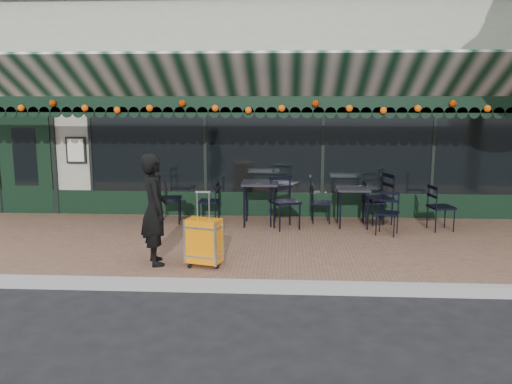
# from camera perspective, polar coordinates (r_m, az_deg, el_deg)

# --- Properties ---
(ground) EXTENTS (80.00, 80.00, 0.00)m
(ground) POSITION_cam_1_polar(r_m,az_deg,el_deg) (7.51, -2.16, -10.20)
(ground) COLOR black
(ground) RESTS_ON ground
(sidewalk) EXTENTS (18.00, 4.00, 0.15)m
(sidewalk) POSITION_cam_1_polar(r_m,az_deg,el_deg) (9.39, -0.98, -5.56)
(sidewalk) COLOR brown
(sidewalk) RESTS_ON ground
(curb) EXTENTS (18.00, 0.16, 0.15)m
(curb) POSITION_cam_1_polar(r_m,az_deg,el_deg) (7.41, -2.22, -9.87)
(curb) COLOR #9E9E99
(curb) RESTS_ON ground
(restaurant_building) EXTENTS (12.00, 9.60, 4.50)m
(restaurant_building) POSITION_cam_1_polar(r_m,az_deg,el_deg) (14.87, 0.72, 8.77)
(restaurant_building) COLOR gray
(restaurant_building) RESTS_ON ground
(woman) EXTENTS (0.60, 0.71, 1.64)m
(woman) POSITION_cam_1_polar(r_m,az_deg,el_deg) (8.05, -10.64, -1.81)
(woman) COLOR black
(woman) RESTS_ON sidewalk
(suitcase) EXTENTS (0.54, 0.39, 1.11)m
(suitcase) POSITION_cam_1_polar(r_m,az_deg,el_deg) (7.91, -5.52, -5.24)
(suitcase) COLOR orange
(suitcase) RESTS_ON sidewalk
(cafe_table_a) EXTENTS (0.60, 0.60, 0.75)m
(cafe_table_a) POSITION_cam_1_polar(r_m,az_deg,el_deg) (10.40, 10.17, 0.03)
(cafe_table_a) COLOR black
(cafe_table_a) RESTS_ON sidewalk
(cafe_table_b) EXTENTS (0.68, 0.68, 0.84)m
(cafe_table_b) POSITION_cam_1_polar(r_m,az_deg,el_deg) (10.36, 0.43, 0.61)
(cafe_table_b) COLOR black
(cafe_table_b) RESTS_ON sidewalk
(chair_a_left) EXTENTS (0.63, 0.63, 0.99)m
(chair_a_left) POSITION_cam_1_polar(r_m,az_deg,el_deg) (10.77, 12.71, -0.66)
(chair_a_left) COLOR black
(chair_a_left) RESTS_ON sidewalk
(chair_a_right) EXTENTS (0.43, 0.43, 0.82)m
(chair_a_right) POSITION_cam_1_polar(r_m,az_deg,el_deg) (10.80, 12.25, -1.06)
(chair_a_right) COLOR black
(chair_a_right) RESTS_ON sidewalk
(chair_a_front) EXTENTS (0.50, 0.50, 0.77)m
(chair_a_front) POSITION_cam_1_polar(r_m,az_deg,el_deg) (9.95, 13.65, -2.22)
(chair_a_front) COLOR black
(chair_a_front) RESTS_ON sidewalk
(chair_a_extra) EXTENTS (0.50, 0.50, 0.86)m
(chair_a_extra) POSITION_cam_1_polar(r_m,az_deg,el_deg) (10.55, 18.91, -1.56)
(chair_a_extra) COLOR black
(chair_a_extra) RESTS_ON sidewalk
(chair_b_left) EXTENTS (0.42, 0.42, 0.79)m
(chair_b_left) POSITION_cam_1_polar(r_m,az_deg,el_deg) (10.75, -4.99, -1.01)
(chair_b_left) COLOR black
(chair_b_left) RESTS_ON sidewalk
(chair_b_right) EXTENTS (0.39, 0.39, 0.78)m
(chair_b_right) POSITION_cam_1_polar(r_m,az_deg,el_deg) (10.68, 6.86, -1.16)
(chair_b_right) COLOR black
(chair_b_right) RESTS_ON sidewalk
(chair_b_front) EXTENTS (0.66, 0.66, 0.99)m
(chair_b_front) POSITION_cam_1_polar(r_m,az_deg,el_deg) (10.11, 3.09, -1.12)
(chair_b_front) COLOR black
(chair_b_front) RESTS_ON sidewalk
(chair_solo) EXTENTS (0.52, 0.52, 0.94)m
(chair_solo) POSITION_cam_1_polar(r_m,az_deg,el_deg) (10.72, -9.09, -0.73)
(chair_solo) COLOR black
(chair_solo) RESTS_ON sidewalk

